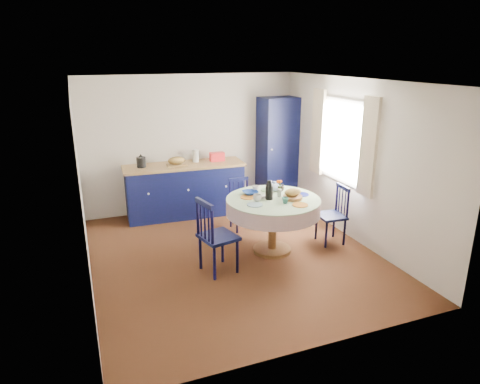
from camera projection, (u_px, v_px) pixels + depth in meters
The scene contains 17 objects.
floor at pixel (234, 255), 6.31m from camera, with size 4.50×4.50×0.00m, color black.
ceiling at pixel (233, 81), 5.54m from camera, with size 4.50×4.50×0.00m, color white.
wall_back at pixel (192, 143), 7.92m from camera, with size 4.00×0.02×2.50m, color silver.
wall_left at pixel (81, 189), 5.24m from camera, with size 0.02×4.50×2.50m, color silver.
wall_right at pixel (355, 161), 6.61m from camera, with size 0.02×4.50×2.50m, color silver.
window at pixel (342, 140), 6.78m from camera, with size 0.10×1.74×1.45m.
kitchen_counter at pixel (185, 189), 7.76m from camera, with size 2.17×0.77×1.20m.
pantry_cabinet at pixel (278, 151), 8.34m from camera, with size 0.75×0.56×2.06m.
dining_table at pixel (273, 207), 6.23m from camera, with size 1.37×1.37×1.11m.
chair_left at pixel (215, 236), 5.68m from camera, with size 0.54×0.55×1.04m.
chair_far at pixel (241, 204), 7.18m from camera, with size 0.39×0.37×0.85m.
chair_right at pixel (333, 214), 6.62m from camera, with size 0.42×0.44×0.92m.
mug_a at pixel (257, 198), 6.08m from camera, with size 0.12×0.12×0.10m, color silver.
mug_b at pixel (285, 201), 5.98m from camera, with size 0.09×0.09×0.09m, color #347973.
mug_c at pixel (280, 188), 6.51m from camera, with size 0.13×0.13×0.10m, color black.
mug_d at pixel (256, 189), 6.47m from camera, with size 0.11×0.11×0.10m, color silver.
cobalt_bowl at pixel (250, 193), 6.36m from camera, with size 0.23×0.23×0.06m, color navy.
Camera 1 is at (-1.98, -5.36, 2.83)m, focal length 32.00 mm.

